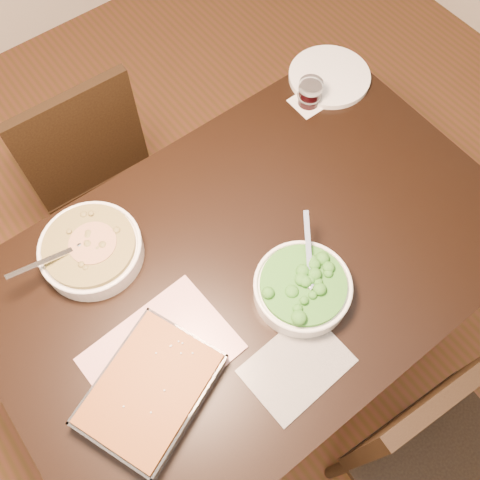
% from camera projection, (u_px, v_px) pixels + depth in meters
% --- Properties ---
extents(ground, '(4.00, 4.00, 0.00)m').
position_uv_depth(ground, '(251.00, 340.00, 2.08)').
color(ground, '#472E14').
rests_on(ground, ground).
extents(table, '(1.40, 0.90, 0.75)m').
position_uv_depth(table, '(256.00, 273.00, 1.49)').
color(table, black).
rests_on(table, ground).
extents(magazine_a, '(0.35, 0.27, 0.01)m').
position_uv_depth(magazine_a, '(161.00, 353.00, 1.29)').
color(magazine_a, '#AC3140').
rests_on(magazine_a, table).
extents(magazine_b, '(0.25, 0.19, 0.00)m').
position_uv_depth(magazine_b, '(297.00, 366.00, 1.28)').
color(magazine_b, '#23242A').
rests_on(magazine_b, table).
extents(coaster, '(0.10, 0.10, 0.00)m').
position_uv_depth(coaster, '(308.00, 103.00, 1.65)').
color(coaster, white).
rests_on(coaster, table).
extents(stew_bowl, '(0.30, 0.27, 0.10)m').
position_uv_depth(stew_bowl, '(91.00, 249.00, 1.38)').
color(stew_bowl, white).
rests_on(stew_bowl, table).
extents(broccoli_bowl, '(0.25, 0.26, 0.10)m').
position_uv_depth(broccoli_bowl, '(302.00, 288.00, 1.34)').
color(broccoli_bowl, white).
rests_on(broccoli_bowl, table).
extents(baking_dish, '(0.38, 0.33, 0.06)m').
position_uv_depth(baking_dish, '(151.00, 390.00, 1.23)').
color(baking_dish, silver).
rests_on(baking_dish, table).
extents(wine_tumbler, '(0.07, 0.07, 0.08)m').
position_uv_depth(wine_tumbler, '(310.00, 92.00, 1.61)').
color(wine_tumbler, black).
rests_on(wine_tumbler, coaster).
extents(dinner_plate, '(0.26, 0.26, 0.02)m').
position_uv_depth(dinner_plate, '(329.00, 76.00, 1.69)').
color(dinner_plate, white).
rests_on(dinner_plate, table).
extents(chair_near, '(0.46, 0.46, 0.92)m').
position_uv_depth(chair_near, '(439.00, 454.00, 1.41)').
color(chair_near, black).
rests_on(chair_near, ground).
extents(chair_far, '(0.42, 0.42, 0.86)m').
position_uv_depth(chair_far, '(80.00, 153.00, 1.90)').
color(chair_far, black).
rests_on(chair_far, ground).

